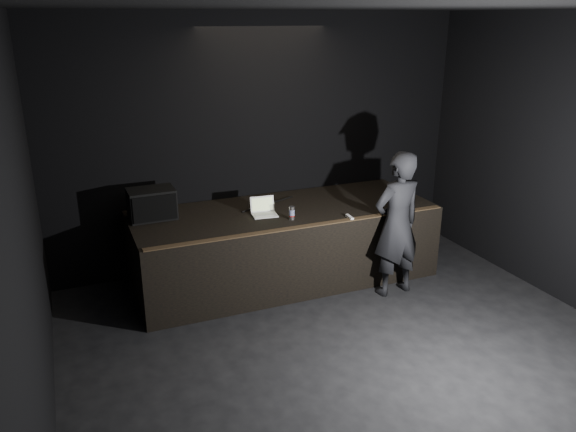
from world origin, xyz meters
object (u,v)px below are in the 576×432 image
(stage_monitor, at_px, (152,204))
(stage_riser, at_px, (284,244))
(laptop, at_px, (264,210))
(beer_can, at_px, (292,213))
(person, at_px, (397,224))

(stage_monitor, bearing_deg, stage_riser, -11.58)
(stage_monitor, relative_size, laptop, 1.69)
(laptop, distance_m, beer_can, 0.41)
(stage_riser, bearing_deg, stage_monitor, 169.43)
(laptop, height_order, person, person)
(laptop, bearing_deg, beer_can, -44.52)
(laptop, distance_m, person, 1.71)
(beer_can, height_order, person, person)
(stage_riser, distance_m, beer_can, 0.72)
(stage_monitor, distance_m, laptop, 1.42)
(beer_can, bearing_deg, stage_monitor, 155.90)
(beer_can, bearing_deg, stage_riser, 81.69)
(person, bearing_deg, beer_can, -30.16)
(stage_riser, relative_size, person, 2.12)
(person, bearing_deg, stage_riser, -45.60)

